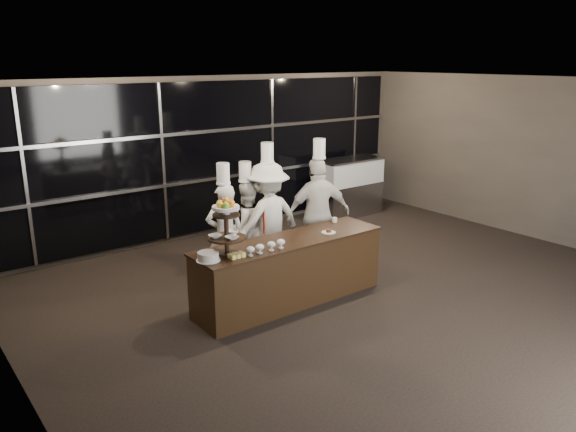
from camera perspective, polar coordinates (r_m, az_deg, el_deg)
room at (r=7.14m, az=13.90°, el=0.58°), size 10.00×10.00×10.00m
window_wall at (r=10.83m, az=-6.89°, el=6.07°), size 8.60×0.10×2.80m
buffet_counter at (r=7.83m, az=0.18°, el=-5.54°), size 2.84×0.74×0.92m
display_stand at (r=7.01m, az=-6.29°, el=-0.68°), size 0.48×0.48×0.74m
compotes at (r=7.17m, az=-2.27°, el=-3.05°), size 0.59×0.11×0.12m
layer_cake at (r=6.94m, az=-8.12°, el=-4.09°), size 0.30×0.30×0.11m
pastry_squares at (r=7.02m, az=-5.24°, el=-4.00°), size 0.20×0.13×0.05m
small_plate at (r=7.98m, az=4.14°, el=-1.61°), size 0.20×0.20×0.05m
chef_cup at (r=8.50m, az=4.75°, el=-0.38°), size 0.08×0.08×0.07m
display_case at (r=12.17m, az=6.23°, el=3.25°), size 1.48×0.65×1.24m
chef_a at (r=8.40m, az=-6.42°, el=-1.66°), size 0.65×0.53×1.86m
chef_b at (r=8.79m, az=-4.26°, el=-1.10°), size 0.81×0.67×1.80m
chef_c at (r=8.69m, az=-2.05°, el=-0.29°), size 1.18×0.70×2.10m
chef_d at (r=8.95m, az=3.09°, el=0.27°), size 1.15×0.76×2.12m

